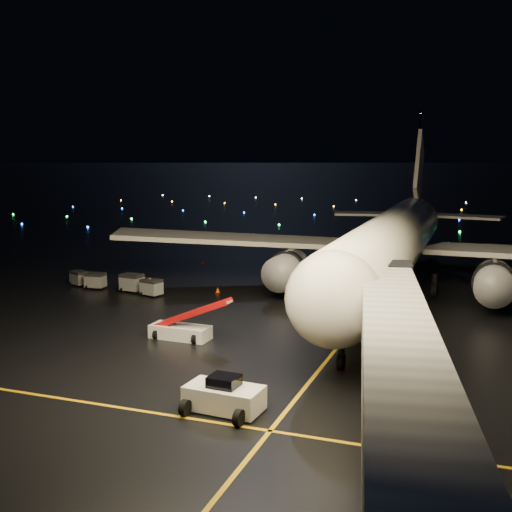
% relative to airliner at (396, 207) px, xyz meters
% --- Properties ---
extents(ground, '(2000.00, 2000.00, 0.00)m').
position_rel_airliner_xyz_m(ground, '(-12.86, 274.17, -8.34)').
color(ground, black).
rests_on(ground, ground).
extents(lane_centre, '(0.25, 80.00, 0.02)m').
position_rel_airliner_xyz_m(lane_centre, '(-0.86, -10.83, -8.33)').
color(lane_centre, '#CF9A0C').
rests_on(lane_centre, ground).
extents(airliner, '(59.73, 56.84, 16.68)m').
position_rel_airliner_xyz_m(airliner, '(0.00, 0.00, 0.00)').
color(airliner, white).
rests_on(airliner, ground).
extents(pushback_tug, '(4.22, 2.41, 1.94)m').
position_rel_airliner_xyz_m(pushback_tug, '(-3.99, -34.24, -7.37)').
color(pushback_tug, silver).
rests_on(pushback_tug, ground).
extents(belt_loader, '(6.61, 1.95, 3.19)m').
position_rel_airliner_xyz_m(belt_loader, '(-12.32, -22.87, -6.75)').
color(belt_loader, silver).
rests_on(belt_loader, ground).
extents(crew_c, '(1.07, 0.97, 1.75)m').
position_rel_airliner_xyz_m(crew_c, '(-21.73, -10.69, -7.47)').
color(crew_c, orange).
rests_on(crew_c, ground).
extents(safety_cone_0, '(0.56, 0.56, 0.49)m').
position_rel_airliner_xyz_m(safety_cone_0, '(-7.14, -6.59, -8.10)').
color(safety_cone_0, '#EA3D06').
rests_on(safety_cone_0, ground).
extents(safety_cone_1, '(0.49, 0.49, 0.50)m').
position_rel_airliner_xyz_m(safety_cone_1, '(-6.54, -6.14, -8.09)').
color(safety_cone_1, '#EA3D06').
rests_on(safety_cone_1, ground).
extents(safety_cone_2, '(0.62, 0.62, 0.55)m').
position_rel_airliner_xyz_m(safety_cone_2, '(-16.13, -7.21, -8.07)').
color(safety_cone_2, '#EA3D06').
rests_on(safety_cone_2, ground).
extents(safety_cone_3, '(0.52, 0.52, 0.46)m').
position_rel_airliner_xyz_m(safety_cone_3, '(-24.57, 7.56, -8.11)').
color(safety_cone_3, '#EA3D06').
rests_on(safety_cone_3, ground).
extents(radio_mast, '(1.80, 1.80, 64.00)m').
position_rel_airliner_xyz_m(radio_mast, '(-72.86, 714.17, 23.66)').
color(radio_mast, black).
rests_on(radio_mast, ground).
extents(taxiway_lights, '(164.00, 92.00, 0.36)m').
position_rel_airliner_xyz_m(taxiway_lights, '(-12.86, 80.17, -8.16)').
color(taxiway_lights, black).
rests_on(taxiway_lights, ground).
extents(baggage_cart_0, '(2.19, 1.77, 1.63)m').
position_rel_airliner_xyz_m(baggage_cart_0, '(-21.48, -10.83, -7.53)').
color(baggage_cart_0, gray).
rests_on(baggage_cart_0, ground).
extents(baggage_cart_1, '(2.31, 1.76, 1.80)m').
position_rel_airliner_xyz_m(baggage_cart_1, '(-24.23, -9.85, -7.44)').
color(baggage_cart_1, gray).
rests_on(baggage_cart_1, ground).
extents(baggage_cart_2, '(2.01, 1.49, 1.62)m').
position_rel_airliner_xyz_m(baggage_cart_2, '(-28.53, -9.78, -7.53)').
color(baggage_cart_2, gray).
rests_on(baggage_cart_2, ground).
extents(baggage_cart_3, '(2.13, 1.85, 1.51)m').
position_rel_airliner_xyz_m(baggage_cart_3, '(-31.04, -9.02, -7.59)').
color(baggage_cart_3, gray).
rests_on(baggage_cart_3, ground).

